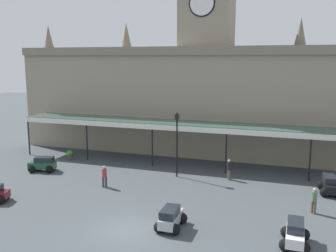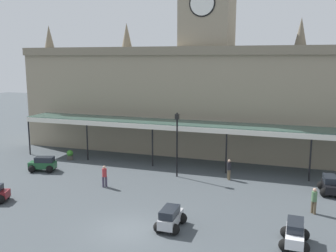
{
  "view_description": "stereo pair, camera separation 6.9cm",
  "coord_description": "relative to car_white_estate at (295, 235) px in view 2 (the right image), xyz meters",
  "views": [
    {
      "loc": [
        8.43,
        -18.37,
        9.64
      ],
      "look_at": [
        0.0,
        7.04,
        4.83
      ],
      "focal_mm": 40.45,
      "sensor_mm": 36.0,
      "label": 1
    },
    {
      "loc": [
        8.5,
        -18.35,
        9.64
      ],
      "look_at": [
        0.0,
        7.04,
        4.83
      ],
      "focal_mm": 40.45,
      "sensor_mm": 36.0,
      "label": 2
    }
  ],
  "objects": [
    {
      "name": "ground_plane",
      "position": [
        -8.93,
        -1.17,
        -0.56
      ],
      "size": [
        140.0,
        140.0,
        0.0
      ],
      "primitive_type": "plane",
      "color": "#43494E"
    },
    {
      "name": "station_building",
      "position": [
        -8.93,
        18.18,
        5.42
      ],
      "size": [
        38.96,
        6.54,
        17.99
      ],
      "color": "gray",
      "rests_on": "ground"
    },
    {
      "name": "entrance_canopy",
      "position": [
        -8.93,
        12.69,
        3.21
      ],
      "size": [
        33.41,
        3.26,
        3.92
      ],
      "color": "#38564C",
      "rests_on": "ground"
    },
    {
      "name": "car_white_estate",
      "position": [
        0.0,
        0.0,
        0.0
      ],
      "size": [
        1.57,
        2.27,
        1.27
      ],
      "color": "silver",
      "rests_on": "ground"
    },
    {
      "name": "car_black_estate",
      "position": [
        2.36,
        8.89,
        0.0
      ],
      "size": [
        1.64,
        2.3,
        1.27
      ],
      "color": "black",
      "rests_on": "ground"
    },
    {
      "name": "car_silver_estate",
      "position": [
        -6.77,
        -0.15,
        0.0
      ],
      "size": [
        1.56,
        2.26,
        1.27
      ],
      "color": "#B2B5BA",
      "rests_on": "ground"
    },
    {
      "name": "car_green_estate",
      "position": [
        -20.71,
        6.97,
        0.0
      ],
      "size": [
        2.41,
        1.93,
        1.27
      ],
      "color": "#1E512D",
      "rests_on": "ground"
    },
    {
      "name": "pedestrian_beside_cars",
      "position": [
        -5.07,
        9.75,
        0.34
      ],
      "size": [
        0.34,
        0.36,
        1.67
      ],
      "color": "brown",
      "rests_on": "ground"
    },
    {
      "name": "pedestrian_crossing_forecourt",
      "position": [
        -13.7,
        4.99,
        0.34
      ],
      "size": [
        0.34,
        0.34,
        1.67
      ],
      "color": "#3F384C",
      "rests_on": "ground"
    },
    {
      "name": "pedestrian_near_entrance",
      "position": [
        1.11,
        4.69,
        0.34
      ],
      "size": [
        0.34,
        0.34,
        1.67
      ],
      "color": "brown",
      "rests_on": "ground"
    },
    {
      "name": "victorian_lamppost",
      "position": [
        -9.27,
        9.19,
        2.73
      ],
      "size": [
        0.3,
        0.3,
        5.36
      ],
      "color": "black",
      "rests_on": "ground"
    },
    {
      "name": "planter_by_canopy",
      "position": [
        -20.56,
        10.9,
        -0.07
      ],
      "size": [
        0.6,
        0.6,
        0.96
      ],
      "color": "#47423D",
      "rests_on": "ground"
    }
  ]
}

